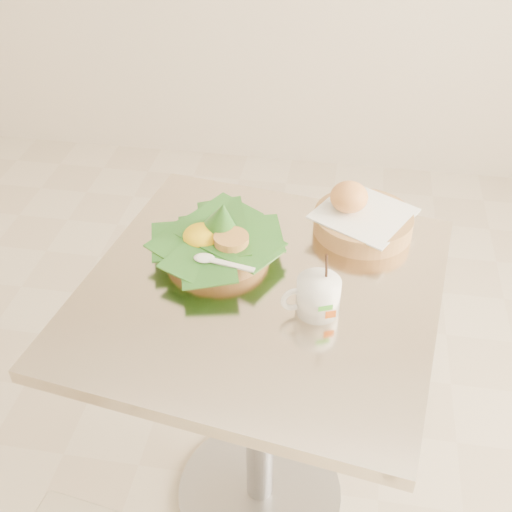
% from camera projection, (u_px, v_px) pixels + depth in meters
% --- Properties ---
extents(floor, '(3.60, 3.60, 0.00)m').
position_uv_depth(floor, '(216.00, 477.00, 1.79)').
color(floor, beige).
rests_on(floor, ground).
extents(cafe_table, '(0.80, 0.80, 0.75)m').
position_uv_depth(cafe_table, '(261.00, 361.00, 1.43)').
color(cafe_table, gray).
rests_on(cafe_table, floor).
extents(rice_basket, '(0.28, 0.28, 0.14)m').
position_uv_depth(rice_basket, '(217.00, 238.00, 1.35)').
color(rice_basket, '#B37E4C').
rests_on(rice_basket, cafe_table).
extents(bread_basket, '(0.25, 0.25, 0.11)m').
position_uv_depth(bread_basket, '(361.00, 218.00, 1.42)').
color(bread_basket, '#B37E4C').
rests_on(bread_basket, cafe_table).
extents(coffee_mug, '(0.11, 0.09, 0.15)m').
position_uv_depth(coffee_mug, '(317.00, 295.00, 1.21)').
color(coffee_mug, white).
rests_on(coffee_mug, cafe_table).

